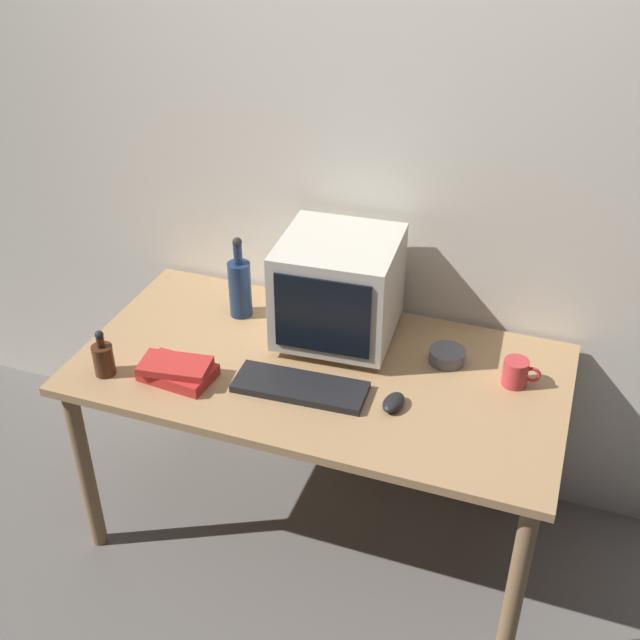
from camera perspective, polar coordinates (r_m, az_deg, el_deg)
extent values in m
plane|color=slate|center=(3.11, 0.00, -14.32)|extent=(6.00, 6.00, 0.00)
cube|color=silver|center=(2.77, 3.37, 10.86)|extent=(4.00, 0.08, 2.50)
cube|color=tan|center=(2.63, 0.00, -3.57)|extent=(1.59, 0.82, 0.03)
cylinder|color=olive|center=(2.92, -16.44, -10.23)|extent=(0.06, 0.06, 0.71)
cylinder|color=olive|center=(2.53, 13.82, -18.13)|extent=(0.06, 0.06, 0.71)
cylinder|color=olive|center=(3.37, -9.84, -2.70)|extent=(0.06, 0.06, 0.71)
cylinder|color=olive|center=(3.04, 15.68, -8.11)|extent=(0.06, 0.06, 0.71)
cube|color=beige|center=(2.76, 1.25, -0.90)|extent=(0.29, 0.26, 0.03)
cube|color=beige|center=(2.66, 1.29, 2.41)|extent=(0.40, 0.40, 0.34)
cube|color=black|center=(2.50, 0.14, 0.25)|extent=(0.31, 0.03, 0.27)
cube|color=black|center=(2.51, -1.42, -4.81)|extent=(0.43, 0.17, 0.02)
ellipsoid|color=black|center=(2.45, 5.28, -5.89)|extent=(0.07, 0.11, 0.04)
cylinder|color=navy|center=(2.85, -5.74, 2.21)|extent=(0.08, 0.08, 0.21)
cylinder|color=navy|center=(2.78, -5.90, 4.70)|extent=(0.03, 0.03, 0.07)
sphere|color=#262626|center=(2.76, -5.95, 5.55)|extent=(0.03, 0.03, 0.03)
cylinder|color=#472314|center=(2.65, -15.21, -2.78)|extent=(0.07, 0.07, 0.11)
cylinder|color=#472314|center=(2.61, -15.43, -1.51)|extent=(0.03, 0.03, 0.04)
sphere|color=#262626|center=(2.60, -15.51, -1.02)|extent=(0.03, 0.03, 0.03)
cube|color=red|center=(2.60, -10.12, -3.72)|extent=(0.24, 0.17, 0.04)
cube|color=red|center=(2.58, -10.32, -3.24)|extent=(0.24, 0.15, 0.02)
cylinder|color=#CC383D|center=(2.59, 13.78, -3.66)|extent=(0.08, 0.08, 0.09)
torus|color=#CC383D|center=(2.59, 14.93, -3.80)|extent=(0.06, 0.01, 0.06)
cylinder|color=#595B66|center=(2.66, 9.07, -2.54)|extent=(0.12, 0.12, 0.04)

